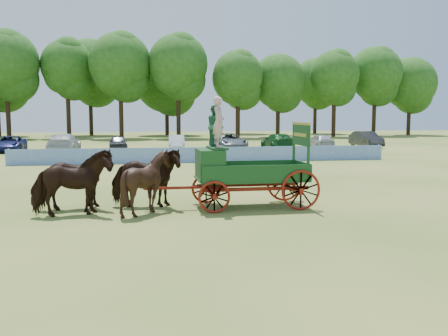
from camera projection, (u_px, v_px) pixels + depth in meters
ground at (310, 212)px, 16.87m from camera, size 160.00×160.00×0.00m
horse_lead_left at (71, 184)px, 16.05m from camera, size 2.66×1.61×2.10m
horse_lead_right at (75, 179)px, 17.13m from camera, size 2.66×1.62×2.10m
horse_wheel_left at (147, 182)px, 16.47m from camera, size 2.07×1.88×2.10m
horse_wheel_right at (146, 178)px, 17.55m from camera, size 2.60×1.41×2.10m
farm_dray at (231, 161)px, 17.48m from camera, size 6.00×2.00×3.88m
sponsor_banner at (206, 155)px, 34.26m from camera, size 26.00×0.08×1.05m
parked_cars at (154, 142)px, 45.38m from camera, size 44.90×7.17×1.65m
treeline at (142, 73)px, 73.72m from camera, size 89.46×23.22×15.03m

